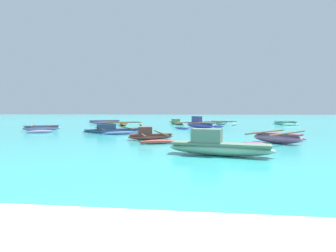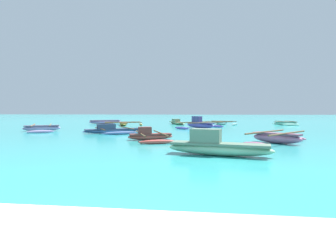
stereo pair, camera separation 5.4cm
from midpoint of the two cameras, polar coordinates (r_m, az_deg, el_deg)
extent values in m
ellipsoid|color=#43578D|center=(18.20, -11.75, -1.01)|extent=(3.84, 2.83, 0.30)
cube|color=#313D5A|center=(18.19, -11.76, -0.67)|extent=(3.55, 2.62, 0.08)
cube|color=#313D5A|center=(18.05, -13.36, -0.08)|extent=(1.28, 1.10, 0.33)
cylinder|color=brown|center=(18.45, -8.95, -0.41)|extent=(1.70, 2.54, 0.07)
cylinder|color=brown|center=(17.97, -14.65, -0.56)|extent=(1.70, 2.54, 0.07)
ellipsoid|color=#43578D|center=(19.65, -12.87, -0.86)|extent=(2.06, 1.45, 0.20)
ellipsoid|color=#43578D|center=(16.76, -10.44, -1.52)|extent=(2.06, 1.45, 0.20)
ellipsoid|color=#ADC48A|center=(29.60, 1.97, 0.64)|extent=(2.38, 3.73, 0.29)
cube|color=#6C7859|center=(29.59, 1.97, 0.84)|extent=(2.21, 3.45, 0.08)
cube|color=#6C7859|center=(30.02, 1.63, 1.26)|extent=(1.05, 1.24, 0.32)
ellipsoid|color=#B9668A|center=(13.00, 22.51, -2.44)|extent=(2.10, 1.92, 0.48)
cube|color=#724458|center=(12.99, 22.53, -1.57)|extent=(1.95, 1.78, 0.08)
cylinder|color=brown|center=(12.78, 24.62, -1.42)|extent=(2.45, 2.83, 0.07)
cylinder|color=brown|center=(13.20, 20.52, -1.19)|extent=(2.45, 2.83, 0.07)
ellipsoid|color=#B9668A|center=(14.69, 25.51, -2.43)|extent=(1.10, 0.98, 0.20)
ellipsoid|color=#B9668A|center=(11.39, 18.61, -3.83)|extent=(1.10, 0.98, 0.20)
ellipsoid|color=#6456BC|center=(23.00, 6.93, 0.14)|extent=(2.64, 2.60, 0.49)
cube|color=#443C74|center=(22.99, 6.94, 0.65)|extent=(2.44, 2.41, 0.08)
cube|color=#443C74|center=(23.26, 6.23, 1.45)|extent=(0.94, 0.94, 0.54)
cylinder|color=brown|center=(22.49, 8.25, 0.74)|extent=(3.05, 3.10, 0.07)
cylinder|color=brown|center=(23.50, 5.68, 0.86)|extent=(3.05, 3.10, 0.07)
ellipsoid|color=#6456BC|center=(24.59, 10.41, -0.04)|extent=(1.40, 1.38, 0.20)
ellipsoid|color=#6456BC|center=(21.53, 2.96, -0.44)|extent=(1.40, 1.38, 0.20)
ellipsoid|color=#A584B7|center=(21.42, -25.83, -0.44)|extent=(2.48, 1.72, 0.44)
cube|color=slate|center=(21.41, -25.84, 0.04)|extent=(2.29, 1.60, 0.08)
cylinder|color=brown|center=(21.38, -24.31, 0.24)|extent=(1.85, 3.18, 0.07)
cylinder|color=brown|center=(21.44, -27.38, 0.17)|extent=(1.85, 3.18, 0.07)
ellipsoid|color=#A584B7|center=(23.23, -25.60, -0.48)|extent=(1.60, 1.03, 0.20)
ellipsoid|color=#A584B7|center=(19.62, -26.08, -1.11)|extent=(1.60, 1.03, 0.20)
ellipsoid|color=#C780BC|center=(32.40, -13.61, 0.89)|extent=(3.67, 2.79, 0.43)
cube|color=#7A5374|center=(32.40, -13.62, 1.21)|extent=(3.40, 2.60, 0.08)
ellipsoid|color=gold|center=(27.77, -9.84, 0.44)|extent=(1.92, 3.67, 0.31)
cube|color=brown|center=(27.76, -9.85, 0.68)|extent=(1.79, 3.39, 0.08)
cylinder|color=brown|center=(26.94, -9.73, 0.74)|extent=(3.52, 1.35, 0.07)
cylinder|color=brown|center=(28.58, -9.95, 0.87)|extent=(3.52, 1.35, 0.07)
ellipsoid|color=gold|center=(27.95, -6.03, 0.38)|extent=(0.91, 2.03, 0.20)
ellipsoid|color=gold|center=(27.71, -13.69, 0.28)|extent=(0.91, 2.03, 0.20)
ellipsoid|color=#A3E6CC|center=(31.20, 24.10, 0.56)|extent=(2.49, 1.01, 0.36)
cube|color=slate|center=(31.19, 24.10, 0.81)|extent=(2.30, 0.96, 0.08)
cylinder|color=brown|center=(31.40, 25.03, 0.92)|extent=(0.30, 2.92, 0.07)
cylinder|color=brown|center=(30.99, 23.16, 0.93)|extent=(0.30, 2.92, 0.07)
ellipsoid|color=#A3E6CC|center=(32.56, 23.14, 0.53)|extent=(1.82, 0.34, 0.20)
ellipsoid|color=#A3E6CC|center=(29.86, 25.13, 0.27)|extent=(1.82, 0.34, 0.20)
ellipsoid|color=#8DBE98|center=(8.87, 11.04, -4.96)|extent=(3.56, 1.46, 0.42)
cube|color=slate|center=(8.85, 11.05, -3.88)|extent=(3.28, 1.37, 0.08)
cube|color=slate|center=(8.90, 8.29, -2.08)|extent=(1.09, 0.80, 0.46)
ellipsoid|color=#B24139|center=(13.51, -3.88, -2.34)|extent=(2.38, 1.33, 0.32)
cube|color=brown|center=(13.50, -3.88, -1.83)|extent=(2.19, 1.24, 0.08)
cube|color=brown|center=(13.44, -5.10, -0.94)|extent=(0.78, 0.67, 0.35)
cylinder|color=brown|center=(13.59, -1.70, -1.54)|extent=(1.32, 3.44, 0.07)
cylinder|color=brown|center=(13.42, -6.08, -1.61)|extent=(1.32, 3.44, 0.07)
ellipsoid|color=#B24139|center=(15.31, -5.02, -1.92)|extent=(1.67, 0.77, 0.20)
ellipsoid|color=#B24139|center=(11.74, -2.39, -3.46)|extent=(1.67, 0.77, 0.20)
ellipsoid|color=#7AA4A3|center=(29.01, 11.48, 0.59)|extent=(1.87, 3.12, 0.36)
cube|color=#506766|center=(29.01, 11.48, 0.87)|extent=(1.74, 2.88, 0.08)
cylinder|color=brown|center=(29.68, 11.98, 1.03)|extent=(2.66, 1.32, 0.07)
cylinder|color=brown|center=(28.33, 10.97, 0.94)|extent=(2.66, 1.32, 0.07)
ellipsoid|color=#7AA4A3|center=(29.56, 8.83, 0.51)|extent=(0.96, 1.72, 0.20)
ellipsoid|color=#7AA4A3|center=(28.53, 14.22, 0.36)|extent=(0.96, 1.72, 0.20)
camera|label=1|loc=(0.03, -90.07, 0.00)|focal=28.00mm
camera|label=2|loc=(0.03, 89.93, 0.00)|focal=28.00mm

